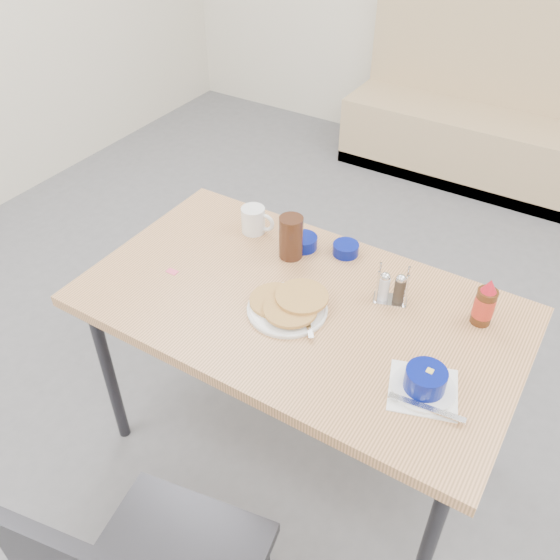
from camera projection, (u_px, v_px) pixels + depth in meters
The scene contains 12 objects.
ground at pixel (262, 492), 2.21m from camera, with size 6.00×6.00×0.00m, color slate.
booth_bench at pixel (496, 128), 3.82m from camera, with size 1.90×0.56×1.22m.
dining_table at pixel (299, 316), 1.93m from camera, with size 1.40×0.80×0.76m.
pancake_plate at pixel (288, 306), 1.85m from camera, with size 0.27×0.25×0.05m.
coffee_mug at pixel (254, 220), 2.17m from camera, with size 0.13×0.09×0.10m.
grits_setting at pixel (425, 383), 1.59m from camera, with size 0.25×0.23×0.08m.
creamer_bowl at pixel (303, 242), 2.11m from camera, with size 0.10×0.10×0.05m.
butter_bowl at pixel (346, 249), 2.08m from camera, with size 0.09×0.09×0.04m.
amber_tumbler at pixel (291, 237), 2.03m from camera, with size 0.08×0.08×0.16m, color #3A1E12.
condiment_caddy at pixel (391, 290), 1.87m from camera, with size 0.12×0.09×0.13m.
syrup_bottle at pixel (485, 304), 1.78m from camera, with size 0.06×0.06×0.17m.
sugar_wrapper at pixel (172, 272), 2.01m from camera, with size 0.04×0.02×0.00m, color #FC547A.
Camera 1 is at (0.69, -0.99, 2.02)m, focal length 38.00 mm.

